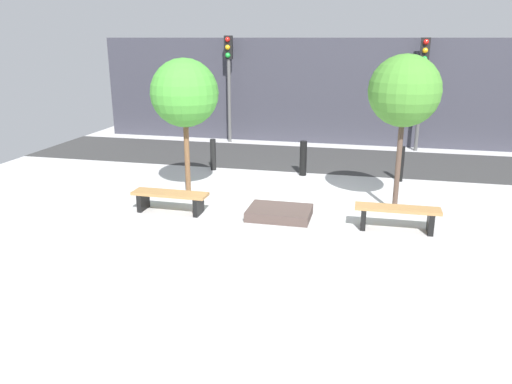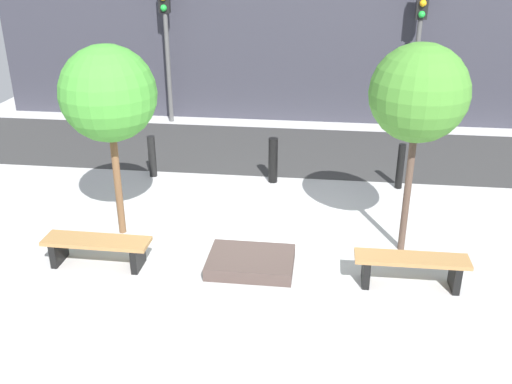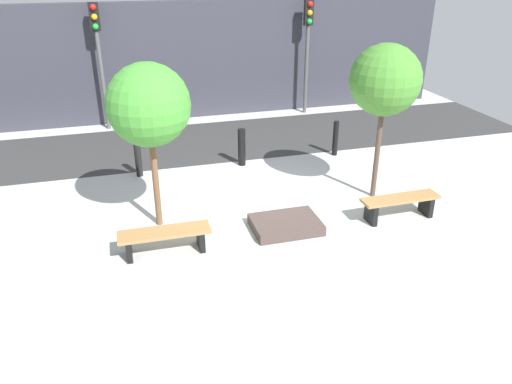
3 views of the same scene
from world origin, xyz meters
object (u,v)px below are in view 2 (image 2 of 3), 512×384
bench_left (97,247)px  bollard_left (273,160)px  planter_bed (251,262)px  bollard_far_left (152,156)px  bench_right (411,266)px  tree_behind_right_bench (419,94)px  traffic_light_mid_west (419,34)px  bollard_center (400,166)px  tree_behind_left_bench (108,94)px  traffic_light_west (166,27)px

bench_left → bollard_left: bollard_left is taller
planter_bed → bollard_left: 3.48m
bollard_far_left → bench_left: bearing=-86.7°
bench_left → bench_right: bearing=0.5°
tree_behind_right_bench → planter_bed: bearing=-159.3°
bench_left → traffic_light_mid_west: bearing=54.3°
tree_behind_right_bench → bollard_center: tree_behind_right_bench is taller
planter_bed → tree_behind_left_bench: bearing=159.3°
tree_behind_right_bench → traffic_light_west: traffic_light_west is taller
bollard_left → traffic_light_mid_west: traffic_light_mid_west is taller
planter_bed → bollard_far_left: size_ratio=1.47×
bench_left → bollard_left: bearing=57.7°
bench_right → traffic_light_mid_west: 7.98m
bench_left → planter_bed: bearing=5.4°
planter_bed → bollard_far_left: (-2.58, 3.46, 0.35)m
planter_bed → bench_right: bearing=-4.8°
bollard_far_left → bollard_left: (2.58, 0.00, 0.03)m
bench_left → traffic_light_west: traffic_light_west is taller
bollard_far_left → bollard_left: 2.58m
bench_right → bollard_left: (-2.36, 3.66, 0.14)m
bollard_center → bollard_far_left: bearing=180.0°
bench_right → tree_behind_left_bench: bearing=166.4°
tree_behind_left_bench → bench_left: bearing=-90.0°
bench_left → traffic_light_west: (-0.87, 7.63, 2.23)m
tree_behind_left_bench → bench_right: bearing=-13.0°
bench_right → bench_left: bearing=179.5°
tree_behind_right_bench → traffic_light_west: (-5.60, 6.54, -0.04)m
planter_bed → bollard_center: 4.33m
tree_behind_right_bench → bollard_far_left: 5.96m
tree_behind_right_bench → bollard_far_left: bearing=152.6°
tree_behind_left_bench → tree_behind_right_bench: (4.73, 0.00, 0.15)m
bollard_far_left → traffic_light_mid_west: 7.34m
traffic_light_mid_west → traffic_light_west: bearing=180.0°
tree_behind_left_bench → tree_behind_right_bench: size_ratio=0.96×
bollard_far_left → traffic_light_mid_west: traffic_light_mid_west is taller
tree_behind_left_bench → traffic_light_mid_west: traffic_light_mid_west is taller
bench_left → bollard_center: bearing=37.1°
planter_bed → tree_behind_left_bench: (-2.36, 0.89, 2.33)m
bench_right → bollard_center: (0.21, 3.66, 0.13)m
bollard_center → bollard_left: bearing=180.0°
bollard_center → traffic_light_west: (-5.81, 3.98, 2.08)m
bench_right → tree_behind_right_bench: size_ratio=0.49×
bench_right → bollard_far_left: (-4.94, 3.66, 0.11)m
planter_bed → traffic_light_mid_west: 8.46m
tree_behind_right_bench → traffic_light_west: size_ratio=0.90×
traffic_light_mid_west → bench_left: bearing=-126.3°
planter_bed → bollard_left: (0.00, 3.46, 0.38)m
tree_behind_right_bench → traffic_light_mid_west: traffic_light_mid_west is taller
bollard_left → bench_right: bearing=-57.1°
bollard_center → traffic_light_mid_west: traffic_light_mid_west is taller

